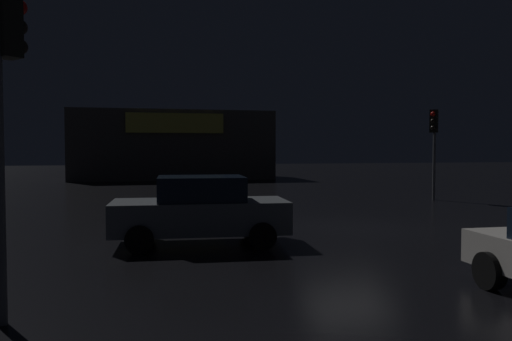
% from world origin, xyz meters
% --- Properties ---
extents(ground_plane, '(120.00, 120.00, 0.00)m').
position_xyz_m(ground_plane, '(0.00, 0.00, 0.00)').
color(ground_plane, black).
extents(store_building, '(14.74, 6.55, 5.08)m').
position_xyz_m(store_building, '(-3.17, 25.81, 2.55)').
color(store_building, '#4C4742').
rests_on(store_building, ground).
extents(traffic_signal_main, '(0.43, 0.41, 4.30)m').
position_xyz_m(traffic_signal_main, '(-7.61, -6.36, 3.04)').
color(traffic_signal_main, '#595B60').
rests_on(traffic_signal_main, ground).
extents(traffic_signal_opposite, '(0.42, 0.42, 3.99)m').
position_xyz_m(traffic_signal_opposite, '(6.83, 6.39, 2.94)').
color(traffic_signal_opposite, '#595B60').
rests_on(traffic_signal_opposite, ground).
extents(car_far, '(4.23, 2.22, 1.63)m').
position_xyz_m(car_far, '(-4.48, -1.55, 0.82)').
color(car_far, slate).
rests_on(car_far, ground).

